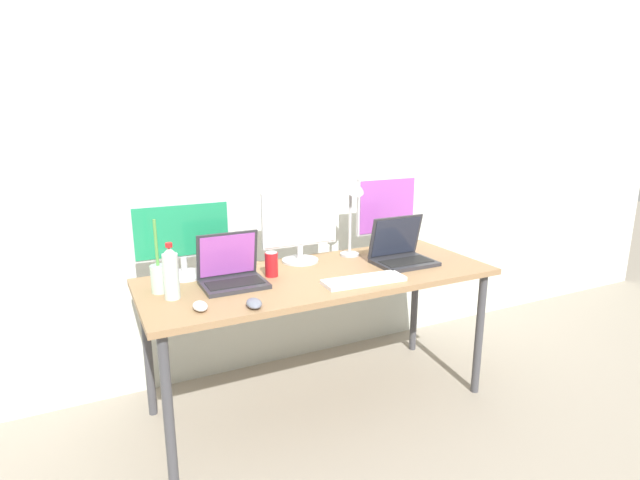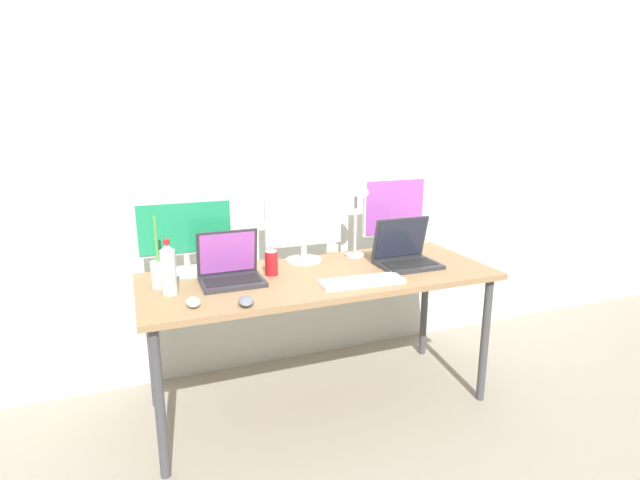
{
  "view_description": "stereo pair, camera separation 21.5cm",
  "coord_description": "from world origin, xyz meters",
  "px_view_note": "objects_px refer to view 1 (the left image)",
  "views": [
    {
      "loc": [
        -1.08,
        -2.19,
        1.54
      ],
      "look_at": [
        0.0,
        0.0,
        0.92
      ],
      "focal_mm": 28.0,
      "sensor_mm": 36.0,
      "label": 1
    },
    {
      "loc": [
        -0.88,
        -2.27,
        1.54
      ],
      "look_at": [
        0.0,
        0.0,
        0.92
      ],
      "focal_mm": 28.0,
      "sensor_mm": 36.0,
      "label": 2
    }
  ],
  "objects_px": {
    "work_desk": "(320,285)",
    "laptop_silver": "(232,273)",
    "mouse_by_laptop": "(200,306)",
    "bamboo_vase": "(159,277)",
    "monitor_left": "(182,237)",
    "laptop_secondary": "(401,252)",
    "soda_can_near_keyboard": "(271,264)",
    "monitor_center": "(299,225)",
    "monitor_right": "(386,211)",
    "keyboard_main": "(364,280)",
    "mouse_by_keyboard": "(254,303)",
    "desk_lamp": "(354,202)",
    "water_bottle": "(171,273)"
  },
  "relations": [
    {
      "from": "mouse_by_keyboard",
      "to": "mouse_by_laptop",
      "type": "bearing_deg",
      "value": 171.95
    },
    {
      "from": "bamboo_vase",
      "to": "desk_lamp",
      "type": "relative_size",
      "value": 0.73
    },
    {
      "from": "keyboard_main",
      "to": "desk_lamp",
      "type": "xyz_separation_m",
      "value": [
        0.17,
        0.4,
        0.31
      ]
    },
    {
      "from": "work_desk",
      "to": "monitor_right",
      "type": "xyz_separation_m",
      "value": [
        0.57,
        0.26,
        0.3
      ]
    },
    {
      "from": "monitor_center",
      "to": "mouse_by_laptop",
      "type": "distance_m",
      "value": 0.83
    },
    {
      "from": "water_bottle",
      "to": "bamboo_vase",
      "type": "height_order",
      "value": "bamboo_vase"
    },
    {
      "from": "mouse_by_keyboard",
      "to": "soda_can_near_keyboard",
      "type": "relative_size",
      "value": 0.87
    },
    {
      "from": "laptop_secondary",
      "to": "keyboard_main",
      "type": "xyz_separation_m",
      "value": [
        -0.35,
        -0.19,
        -0.05
      ]
    },
    {
      "from": "laptop_silver",
      "to": "desk_lamp",
      "type": "distance_m",
      "value": 0.81
    },
    {
      "from": "water_bottle",
      "to": "desk_lamp",
      "type": "xyz_separation_m",
      "value": [
        1.05,
        0.21,
        0.2
      ]
    },
    {
      "from": "monitor_right",
      "to": "laptop_silver",
      "type": "height_order",
      "value": "monitor_right"
    },
    {
      "from": "monitor_center",
      "to": "laptop_secondary",
      "type": "xyz_separation_m",
      "value": [
        0.49,
        -0.26,
        -0.15
      ]
    },
    {
      "from": "monitor_left",
      "to": "laptop_secondary",
      "type": "relative_size",
      "value": 1.52
    },
    {
      "from": "monitor_left",
      "to": "keyboard_main",
      "type": "xyz_separation_m",
      "value": [
        0.77,
        -0.48,
        -0.19
      ]
    },
    {
      "from": "mouse_by_laptop",
      "to": "water_bottle",
      "type": "distance_m",
      "value": 0.23
    },
    {
      "from": "soda_can_near_keyboard",
      "to": "bamboo_vase",
      "type": "xyz_separation_m",
      "value": [
        -0.55,
        0.01,
        0.01
      ]
    },
    {
      "from": "bamboo_vase",
      "to": "desk_lamp",
      "type": "bearing_deg",
      "value": 5.58
    },
    {
      "from": "monitor_left",
      "to": "monitor_right",
      "type": "relative_size",
      "value": 1.11
    },
    {
      "from": "monitor_center",
      "to": "soda_can_near_keyboard",
      "type": "distance_m",
      "value": 0.32
    },
    {
      "from": "work_desk",
      "to": "bamboo_vase",
      "type": "bearing_deg",
      "value": 173.87
    },
    {
      "from": "monitor_right",
      "to": "water_bottle",
      "type": "distance_m",
      "value": 1.35
    },
    {
      "from": "mouse_by_laptop",
      "to": "laptop_silver",
      "type": "bearing_deg",
      "value": 51.78
    },
    {
      "from": "laptop_silver",
      "to": "mouse_by_keyboard",
      "type": "xyz_separation_m",
      "value": [
        -0.0,
        -0.33,
        -0.04
      ]
    },
    {
      "from": "keyboard_main",
      "to": "soda_can_near_keyboard",
      "type": "distance_m",
      "value": 0.47
    },
    {
      "from": "water_bottle",
      "to": "soda_can_near_keyboard",
      "type": "height_order",
      "value": "water_bottle"
    },
    {
      "from": "monitor_left",
      "to": "mouse_by_keyboard",
      "type": "relative_size",
      "value": 4.41
    },
    {
      "from": "monitor_center",
      "to": "monitor_right",
      "type": "xyz_separation_m",
      "value": [
        0.57,
        0.01,
        0.03
      ]
    },
    {
      "from": "water_bottle",
      "to": "monitor_left",
      "type": "bearing_deg",
      "value": 68.81
    },
    {
      "from": "laptop_secondary",
      "to": "soda_can_near_keyboard",
      "type": "relative_size",
      "value": 2.53
    },
    {
      "from": "mouse_by_laptop",
      "to": "soda_can_near_keyboard",
      "type": "relative_size",
      "value": 0.81
    },
    {
      "from": "mouse_by_keyboard",
      "to": "soda_can_near_keyboard",
      "type": "xyz_separation_m",
      "value": [
        0.22,
        0.36,
        0.05
      ]
    },
    {
      "from": "laptop_silver",
      "to": "laptop_secondary",
      "type": "xyz_separation_m",
      "value": [
        0.94,
        -0.07,
        0.0
      ]
    },
    {
      "from": "keyboard_main",
      "to": "mouse_by_laptop",
      "type": "relative_size",
      "value": 4.02
    },
    {
      "from": "monitor_center",
      "to": "laptop_secondary",
      "type": "relative_size",
      "value": 1.37
    },
    {
      "from": "work_desk",
      "to": "laptop_silver",
      "type": "height_order",
      "value": "laptop_silver"
    },
    {
      "from": "monitor_left",
      "to": "bamboo_vase",
      "type": "relative_size",
      "value": 1.41
    },
    {
      "from": "work_desk",
      "to": "laptop_silver",
      "type": "distance_m",
      "value": 0.47
    },
    {
      "from": "monitor_left",
      "to": "mouse_by_laptop",
      "type": "height_order",
      "value": "monitor_left"
    },
    {
      "from": "monitor_right",
      "to": "mouse_by_laptop",
      "type": "distance_m",
      "value": 1.34
    },
    {
      "from": "monitor_right",
      "to": "laptop_silver",
      "type": "distance_m",
      "value": 1.05
    },
    {
      "from": "mouse_by_laptop",
      "to": "soda_can_near_keyboard",
      "type": "distance_m",
      "value": 0.52
    },
    {
      "from": "monitor_right",
      "to": "bamboo_vase",
      "type": "relative_size",
      "value": 1.27
    },
    {
      "from": "laptop_secondary",
      "to": "desk_lamp",
      "type": "height_order",
      "value": "desk_lamp"
    },
    {
      "from": "mouse_by_laptop",
      "to": "bamboo_vase",
      "type": "xyz_separation_m",
      "value": [
        -0.12,
        0.29,
        0.06
      ]
    },
    {
      "from": "mouse_by_laptop",
      "to": "monitor_right",
      "type": "bearing_deg",
      "value": 22.06
    },
    {
      "from": "water_bottle",
      "to": "laptop_secondary",
      "type": "bearing_deg",
      "value": 0.26
    },
    {
      "from": "laptop_silver",
      "to": "keyboard_main",
      "type": "height_order",
      "value": "laptop_silver"
    },
    {
      "from": "laptop_secondary",
      "to": "keyboard_main",
      "type": "bearing_deg",
      "value": -151.27
    },
    {
      "from": "laptop_secondary",
      "to": "keyboard_main",
      "type": "distance_m",
      "value": 0.41
    },
    {
      "from": "mouse_by_laptop",
      "to": "bamboo_vase",
      "type": "height_order",
      "value": "bamboo_vase"
    }
  ]
}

